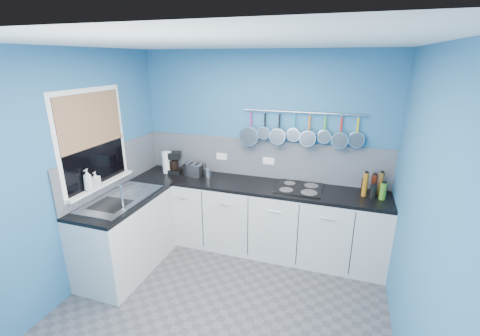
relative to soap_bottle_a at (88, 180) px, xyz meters
The scene contains 42 objects.
floor 1.93m from the soap_bottle_a, ahead, with size 3.20×3.00×0.02m, color #47474C.
ceiling 2.04m from the soap_bottle_a, ahead, with size 3.20×3.00×0.02m, color white.
wall_back 2.08m from the soap_bottle_a, 42.74° to the left, with size 3.20×0.02×2.50m, color #296491.
wall_front 2.22m from the soap_bottle_a, 46.39° to the right, with size 3.20×0.02×2.50m, color #296491.
wall_left 0.15m from the soap_bottle_a, 129.78° to the right, with size 0.02×3.00×2.50m, color #296491.
wall_right 3.14m from the soap_bottle_a, ahead, with size 0.02×3.00×2.50m, color #296491.
backsplash_back 2.07m from the soap_bottle_a, 42.29° to the left, with size 3.20×0.02×0.50m, color gray.
backsplash_left 0.51m from the soap_bottle_a, 96.57° to the left, with size 0.02×1.80×0.50m, color gray.
cabinet_run_back 2.03m from the soap_bottle_a, 35.81° to the left, with size 3.20×0.60×0.86m, color silver.
worktop_back 1.91m from the soap_bottle_a, 35.81° to the left, with size 3.20×0.60×0.04m, color black.
cabinet_run_left 0.80m from the soap_bottle_a, 41.56° to the left, with size 0.60×1.20×0.86m, color silver.
worktop_left 0.42m from the soap_bottle_a, 41.56° to the left, with size 0.60×1.20×0.04m, color black.
window_frame 0.43m from the soap_bottle_a, 102.44° to the left, with size 0.01×1.00×1.10m, color white.
window_glass 0.43m from the soap_bottle_a, 101.10° to the left, with size 0.01×0.90×1.00m, color black.
bamboo_blind 0.64m from the soap_bottle_a, 98.92° to the left, with size 0.01×0.90×0.55m, color #9C6E4A.
window_sill 0.25m from the soap_bottle_a, 95.60° to the left, with size 0.10×0.98×0.03m, color white.
sink_unit 0.41m from the soap_bottle_a, 41.56° to the left, with size 0.50×0.95×0.01m, color silver.
mixer_tap 0.41m from the soap_bottle_a, ahead, with size 0.12×0.08×0.26m, color silver, non-canonical shape.
socket_left 1.69m from the soap_bottle_a, 54.60° to the left, with size 0.15×0.01×0.09m, color white.
socket_right 2.14m from the soap_bottle_a, 40.23° to the left, with size 0.15×0.01×0.09m, color white.
pot_rail 2.52m from the soap_bottle_a, 33.70° to the left, with size 0.02×0.02×1.45m, color silver.
soap_bottle_a is the anchor object (origin of this frame).
soap_bottle_b 0.11m from the soap_bottle_a, 90.00° to the left, with size 0.08×0.08×0.17m, color white.
paper_towel 1.19m from the soap_bottle_a, 76.60° to the left, with size 0.13×0.13×0.29m, color white.
coffee_maker 1.23m from the soap_bottle_a, 72.43° to the left, with size 0.16×0.18×0.29m, color black, non-canonical shape.
toaster 1.35m from the soap_bottle_a, 59.91° to the left, with size 0.25×0.14×0.16m, color silver.
canister 1.46m from the soap_bottle_a, 52.63° to the left, with size 0.08×0.08×0.12m, color silver.
hob 2.37m from the soap_bottle_a, 28.47° to the left, with size 0.55×0.48×0.01m, color black.
pan_0 1.98m from the soap_bottle_a, 43.93° to the left, with size 0.25×0.12×0.44m, color silver, non-canonical shape.
pan_1 2.12m from the soap_bottle_a, 40.45° to the left, with size 0.16×0.09×0.35m, color silver, non-canonical shape.
pan_2 2.25m from the soap_bottle_a, 37.40° to the left, with size 0.20×0.12×0.39m, color silver, non-canonical shape.
pan_3 2.40m from the soap_bottle_a, 34.72° to the left, with size 0.17×0.06×0.36m, color silver, non-canonical shape.
pan_4 2.55m from the soap_bottle_a, 32.36° to the left, with size 0.20×0.12×0.39m, color silver, non-canonical shape.
pan_5 2.70m from the soap_bottle_a, 30.27° to the left, with size 0.16×0.06×0.35m, color silver, non-canonical shape.
pan_6 2.85m from the soap_bottle_a, 28.42° to the left, with size 0.19×0.11×0.38m, color silver, non-canonical shape.
pan_7 3.01m from the soap_bottle_a, 26.76° to the left, with size 0.18×0.07×0.37m, color silver, non-canonical shape.
condiment_0 3.23m from the soap_bottle_a, 22.51° to the left, with size 0.06×0.06×0.27m, color brown.
condiment_1 3.16m from the soap_bottle_a, 23.04° to the left, with size 0.06×0.06×0.23m, color #4C190C.
condiment_2 3.06m from the soap_bottle_a, 23.56° to the left, with size 0.06×0.06×0.18m, color black.
condiment_3 3.20m from the soap_bottle_a, 20.23° to the left, with size 0.07×0.07×0.19m, color #3F721E.
condiment_4 3.11m from the soap_bottle_a, 20.95° to the left, with size 0.07×0.07×0.15m, color black.
condiment_5 3.03m from the soap_bottle_a, 22.07° to the left, with size 0.06×0.06×0.28m, color #8C5914.
Camera 1 is at (1.01, -2.45, 2.39)m, focal length 24.36 mm.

